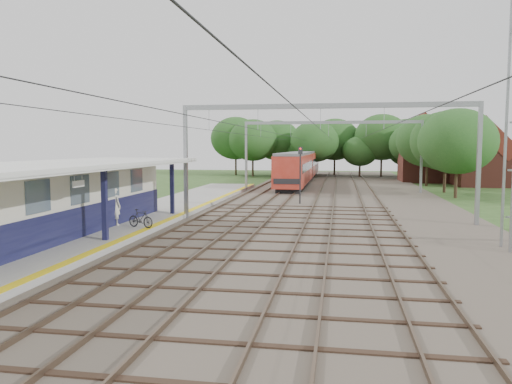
# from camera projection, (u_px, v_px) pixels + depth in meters

# --- Properties ---
(ground) EXTENTS (160.00, 160.00, 0.00)m
(ground) POSITION_uv_depth(u_px,v_px,m) (195.00, 293.00, 15.37)
(ground) COLOR #2D4C1E
(ground) RESTS_ON ground
(ballast_bed) EXTENTS (18.00, 90.00, 0.10)m
(ballast_bed) POSITION_uv_depth(u_px,v_px,m) (335.00, 197.00, 44.17)
(ballast_bed) COLOR #473D33
(ballast_bed) RESTS_ON ground
(platform) EXTENTS (5.00, 52.00, 0.35)m
(platform) POSITION_uv_depth(u_px,v_px,m) (142.00, 218.00, 30.35)
(platform) COLOR gray
(platform) RESTS_ON ground
(yellow_stripe) EXTENTS (0.45, 52.00, 0.01)m
(yellow_stripe) POSITION_uv_depth(u_px,v_px,m) (177.00, 216.00, 29.96)
(yellow_stripe) COLOR yellow
(yellow_stripe) RESTS_ON platform
(station_building) EXTENTS (3.41, 18.00, 3.40)m
(station_building) POSITION_uv_depth(u_px,v_px,m) (55.00, 199.00, 23.53)
(station_building) COLOR beige
(station_building) RESTS_ON platform
(canopy) EXTENTS (6.40, 20.00, 3.44)m
(canopy) POSITION_uv_depth(u_px,v_px,m) (64.00, 166.00, 22.22)
(canopy) COLOR #111237
(canopy) RESTS_ON platform
(rail_tracks) EXTENTS (11.80, 88.00, 0.15)m
(rail_tracks) POSITION_uv_depth(u_px,v_px,m) (307.00, 195.00, 44.57)
(rail_tracks) COLOR brown
(rail_tracks) RESTS_ON ballast_bed
(catenary_system) EXTENTS (17.22, 88.00, 7.00)m
(catenary_system) POSITION_uv_depth(u_px,v_px,m) (328.00, 134.00, 39.14)
(catenary_system) COLOR gray
(catenary_system) RESTS_ON ground
(tree_band) EXTENTS (31.72, 30.88, 8.82)m
(tree_band) POSITION_uv_depth(u_px,v_px,m) (337.00, 144.00, 70.38)
(tree_band) COLOR #382619
(tree_band) RESTS_ON ground
(house_near) EXTENTS (7.00, 6.12, 7.89)m
(house_near) POSITION_uv_depth(u_px,v_px,m) (488.00, 160.00, 56.79)
(house_near) COLOR brown
(house_near) RESTS_ON ground
(house_far) EXTENTS (8.00, 6.12, 8.66)m
(house_far) POSITION_uv_depth(u_px,v_px,m) (433.00, 157.00, 63.49)
(house_far) COLOR brown
(house_far) RESTS_ON ground
(person) EXTENTS (0.85, 0.71, 2.00)m
(person) POSITION_uv_depth(u_px,v_px,m) (115.00, 206.00, 26.34)
(person) COLOR silver
(person) RESTS_ON platform
(bicycle) EXTENTS (1.62, 0.92, 0.94)m
(bicycle) POSITION_uv_depth(u_px,v_px,m) (141.00, 219.00, 25.53)
(bicycle) COLOR black
(bicycle) RESTS_ON platform
(train) EXTENTS (2.86, 35.62, 3.76)m
(train) POSITION_uv_depth(u_px,v_px,m) (301.00, 166.00, 63.35)
(train) COLOR black
(train) RESTS_ON ballast_bed
(signal_post) EXTENTS (0.35, 0.31, 4.47)m
(signal_post) POSITION_uv_depth(u_px,v_px,m) (300.00, 168.00, 38.24)
(signal_post) COLOR black
(signal_post) RESTS_ON ground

